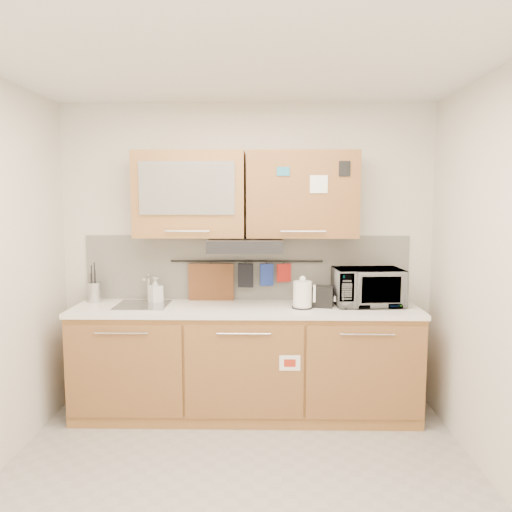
{
  "coord_description": "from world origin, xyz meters",
  "views": [
    {
      "loc": [
        0.16,
        -2.81,
        1.8
      ],
      "look_at": [
        0.09,
        1.05,
        1.35
      ],
      "focal_mm": 35.0,
      "sensor_mm": 36.0,
      "label": 1
    }
  ],
  "objects": [
    {
      "name": "pot_holder",
      "position": [
        0.32,
        1.44,
        1.16
      ],
      "size": [
        0.12,
        0.07,
        0.16
      ],
      "primitive_type": "cube",
      "rotation": [
        0.0,
        0.0,
        0.39
      ],
      "color": "red",
      "rests_on": "utensil_rail"
    },
    {
      "name": "wall_back",
      "position": [
        0.0,
        1.5,
        1.3
      ],
      "size": [
        3.2,
        0.0,
        3.2
      ],
      "primitive_type": "plane",
      "rotation": [
        1.57,
        0.0,
        0.0
      ],
      "color": "silver",
      "rests_on": "ground"
    },
    {
      "name": "soap_bottle",
      "position": [
        -0.77,
        1.33,
        1.03
      ],
      "size": [
        0.14,
        0.14,
        0.22
      ],
      "primitive_type": "imported",
      "rotation": [
        0.0,
        0.0,
        0.73
      ],
      "color": "#999999",
      "rests_on": "countertop"
    },
    {
      "name": "range_hood",
      "position": [
        0.0,
        1.25,
        1.42
      ],
      "size": [
        0.6,
        0.46,
        0.1
      ],
      "primitive_type": "cube",
      "color": "black",
      "rests_on": "upper_cabinets"
    },
    {
      "name": "floor",
      "position": [
        0.0,
        0.0,
        0.0
      ],
      "size": [
        3.2,
        3.2,
        0.0
      ],
      "primitive_type": "plane",
      "color": "#9E9993",
      "rests_on": "ground"
    },
    {
      "name": "oven_mitt",
      "position": [
        0.17,
        1.44,
        1.15
      ],
      "size": [
        0.12,
        0.05,
        0.19
      ],
      "primitive_type": "cube",
      "rotation": [
        0.0,
        0.0,
        0.23
      ],
      "color": "#22399C",
      "rests_on": "utensil_rail"
    },
    {
      "name": "utensil_rail",
      "position": [
        0.0,
        1.45,
        1.26
      ],
      "size": [
        1.3,
        0.02,
        0.02
      ],
      "primitive_type": "cylinder",
      "rotation": [
        0.0,
        1.57,
        0.0
      ],
      "color": "black",
      "rests_on": "backsplash"
    },
    {
      "name": "countertop",
      "position": [
        0.0,
        1.19,
        0.9
      ],
      "size": [
        2.82,
        0.62,
        0.04
      ],
      "primitive_type": "cube",
      "color": "white",
      "rests_on": "base_cabinet"
    },
    {
      "name": "ceiling",
      "position": [
        0.0,
        0.0,
        2.6
      ],
      "size": [
        3.2,
        3.2,
        0.0
      ],
      "primitive_type": "plane",
      "rotation": [
        3.14,
        0.0,
        0.0
      ],
      "color": "white",
      "rests_on": "wall_back"
    },
    {
      "name": "upper_cabinets",
      "position": [
        -0.0,
        1.32,
        1.83
      ],
      "size": [
        1.82,
        0.37,
        0.7
      ],
      "color": "#AD7D3D",
      "rests_on": "wall_back"
    },
    {
      "name": "dark_pouch",
      "position": [
        -0.01,
        1.44,
        1.14
      ],
      "size": [
        0.13,
        0.05,
        0.2
      ],
      "primitive_type": "cube",
      "rotation": [
        0.0,
        0.0,
        -0.1
      ],
      "color": "black",
      "rests_on": "utensil_rail"
    },
    {
      "name": "backsplash",
      "position": [
        0.0,
        1.49,
        1.2
      ],
      "size": [
        2.8,
        0.02,
        0.56
      ],
      "primitive_type": "cube",
      "color": "silver",
      "rests_on": "countertop"
    },
    {
      "name": "base_cabinet",
      "position": [
        0.0,
        1.19,
        0.41
      ],
      "size": [
        2.8,
        0.64,
        0.88
      ],
      "color": "#AD7D3D",
      "rests_on": "floor"
    },
    {
      "name": "toaster",
      "position": [
        0.6,
        1.2,
        1.01
      ],
      "size": [
        0.25,
        0.18,
        0.17
      ],
      "rotation": [
        0.0,
        0.0,
        -0.22
      ],
      "color": "black",
      "rests_on": "countertop"
    },
    {
      "name": "kettle",
      "position": [
        0.46,
        1.14,
        1.02
      ],
      "size": [
        0.19,
        0.17,
        0.26
      ],
      "rotation": [
        0.0,
        0.0,
        0.03
      ],
      "color": "white",
      "rests_on": "countertop"
    },
    {
      "name": "microwave",
      "position": [
        1.01,
        1.26,
        1.07
      ],
      "size": [
        0.58,
        0.41,
        0.3
      ],
      "primitive_type": "imported",
      "rotation": [
        0.0,
        0.0,
        0.08
      ],
      "color": "#999999",
      "rests_on": "countertop"
    },
    {
      "name": "sink",
      "position": [
        -0.85,
        1.21,
        0.92
      ],
      "size": [
        0.42,
        0.4,
        0.26
      ],
      "color": "silver",
      "rests_on": "countertop"
    },
    {
      "name": "utensil_crock",
      "position": [
        -1.3,
        1.36,
        1.01
      ],
      "size": [
        0.16,
        0.16,
        0.34
      ],
      "rotation": [
        0.0,
        0.0,
        -0.26
      ],
      "color": "#BAB9BE",
      "rests_on": "countertop"
    },
    {
      "name": "cutting_board",
      "position": [
        -0.31,
        1.44,
        1.0
      ],
      "size": [
        0.39,
        0.03,
        0.48
      ],
      "primitive_type": "cube",
      "rotation": [
        0.0,
        0.0,
        0.01
      ],
      "color": "brown",
      "rests_on": "utensil_rail"
    }
  ]
}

